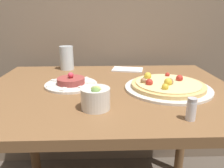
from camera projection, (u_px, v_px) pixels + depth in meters
name	position (u px, v px, depth m)	size (l,w,h in m)	color
dining_table	(109.00, 110.00, 1.00)	(1.11, 0.84, 0.76)	brown
pizza_plate	(167.00, 86.00, 0.94)	(0.37, 0.37, 0.06)	silver
tartare_plate	(71.00, 83.00, 0.99)	(0.24, 0.24, 0.06)	silver
small_bowl	(96.00, 97.00, 0.74)	(0.10, 0.10, 0.09)	silver
drinking_glass	(67.00, 58.00, 1.27)	(0.08, 0.08, 0.14)	silver
napkin	(128.00, 70.00, 1.26)	(0.19, 0.14, 0.01)	white
salt_shaker	(191.00, 109.00, 0.66)	(0.03, 0.03, 0.07)	silver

